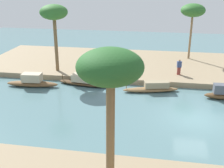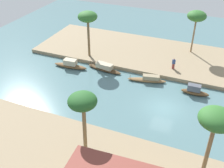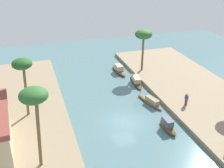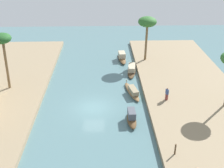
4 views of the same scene
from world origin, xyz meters
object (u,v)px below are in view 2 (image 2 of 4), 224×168
Objects in this scene: sampan_with_red_awning at (148,79)px; person_on_near_bank at (174,64)px; sampan_midstream at (104,68)px; palm_tree_left_far at (88,18)px; palm_tree_right_short at (216,122)px; sampan_near_left_bank at (70,65)px; palm_tree_right_tall at (83,104)px; palm_tree_left_near at (197,16)px; sampan_open_hull at (195,91)px.

person_on_near_bank is (-2.47, -3.80, 0.86)m from sampan_with_red_awning.
palm_tree_left_far is (3.56, -2.48, 5.96)m from sampan_midstream.
palm_tree_right_short is (-18.34, 17.71, 1.06)m from palm_tree_left_far.
person_on_near_bank reaches higher than sampan_with_red_awning.
palm_tree_left_far is at bearing -29.47° from sampan_with_red_awning.
palm_tree_right_tall is at bearing 120.21° from sampan_near_left_bank.
sampan_with_red_awning is at bearing 68.81° from palm_tree_left_near.
sampan_with_red_awning is at bearing 163.32° from palm_tree_left_far.
person_on_near_bank is 0.22× the size of palm_tree_right_tall.
palm_tree_right_tall reaches higher than palm_tree_left_far.
sampan_near_left_bank is at bearing -35.72° from palm_tree_right_short.
person_on_near_bank is at bearing -52.36° from sampan_open_hull.
person_on_near_bank is 8.17m from palm_tree_left_near.
sampan_with_red_awning is at bearing 178.92° from sampan_near_left_bank.
sampan_near_left_bank is 14.51m from person_on_near_bank.
palm_tree_right_tall is (-10.17, 14.90, 6.27)m from sampan_near_left_bank.
sampan_with_red_awning is (-11.34, -0.60, -0.12)m from sampan_near_left_bank.
sampan_open_hull is at bearing 167.14° from palm_tree_left_far.
palm_tree_left_far is 0.95× the size of palm_tree_right_tall.
sampan_with_red_awning is at bearing -131.97° from person_on_near_bank.
sampan_with_red_awning is 0.76× the size of palm_tree_left_far.
palm_tree_left_far is (12.55, 0.78, 5.16)m from person_on_near_bank.
palm_tree_left_far is at bearing 174.56° from person_on_near_bank.
sampan_near_left_bank is 0.74× the size of palm_tree_left_far.
palm_tree_right_short is at bearing 97.73° from sampan_open_hull.
sampan_midstream is 18.06m from palm_tree_right_tall.
sampan_near_left_bank is 25.12m from palm_tree_right_short.
person_on_near_bank is at bearing -100.68° from palm_tree_right_tall.
sampan_with_red_awning is 4.61m from person_on_near_bank.
sampan_near_left_bank is 4.95m from sampan_midstream.
sampan_near_left_bank is at bearing -55.69° from palm_tree_right_tall.
palm_tree_right_tall is at bearing -109.66° from person_on_near_bank.
sampan_open_hull is 5.77m from person_on_near_bank.
palm_tree_left_near is at bearing 67.99° from person_on_near_bank.
sampan_near_left_bank reaches higher than sampan_with_red_awning.
palm_tree_right_tall reaches higher than sampan_open_hull.
palm_tree_right_short reaches higher than palm_tree_left_far.
person_on_near_bank is 0.20× the size of palm_tree_right_short.
sampan_near_left_bank is 17.40m from sampan_open_hull.
sampan_near_left_bank is 19.52m from palm_tree_left_near.
sampan_with_red_awning is 6.55m from sampan_midstream.
palm_tree_left_near reaches higher than sampan_midstream.
sampan_near_left_bank is 19.10m from palm_tree_right_tall.
sampan_midstream is 22.36m from palm_tree_right_short.
sampan_midstream is (12.58, -1.21, -0.09)m from sampan_open_hull.
palm_tree_right_short is (-14.78, 15.23, 7.02)m from sampan_midstream.
sampan_midstream is 0.68× the size of palm_tree_right_short.
palm_tree_right_short reaches higher than palm_tree_left_near.
palm_tree_right_tall is (1.17, 15.50, 6.39)m from sampan_with_red_awning.
palm_tree_right_tall is 0.91× the size of palm_tree_right_short.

